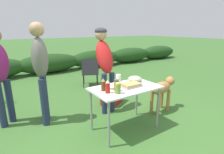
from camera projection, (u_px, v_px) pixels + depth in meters
name	position (u px, v px, depth m)	size (l,w,h in m)	color
ground_plane	(125.00, 128.00, 2.99)	(60.00, 60.00, 0.00)	#3D6B2D
shrub_hedge	(50.00, 63.00, 6.70)	(14.40, 0.90, 0.72)	#1E4219
folding_table	(125.00, 92.00, 2.81)	(1.10, 0.64, 0.74)	white
food_tray	(131.00, 85.00, 2.82)	(0.34, 0.24, 0.06)	#9E9EA3
plate_stack	(111.00, 86.00, 2.76)	(0.24, 0.24, 0.04)	white
mixing_bowl	(135.00, 79.00, 3.10)	(0.24, 0.24, 0.09)	#ADBC99
paper_cup_stack	(119.00, 79.00, 2.93)	(0.08, 0.08, 0.17)	white
relish_jar	(118.00, 88.00, 2.50)	(0.08, 0.08, 0.16)	olive
beer_bottle	(103.00, 85.00, 2.61)	(0.06, 0.06, 0.19)	brown
spice_jar	(116.00, 85.00, 2.60)	(0.08, 0.08, 0.17)	#B2893D
ketchup_bottle	(108.00, 87.00, 2.52)	(0.07, 0.07, 0.20)	red
standing_person_in_red_jacket	(104.00, 59.00, 3.38)	(0.33, 0.47, 1.67)	#232D4C
standing_person_in_gray_fleece	(0.00, 69.00, 2.86)	(0.43, 0.43, 1.65)	#232D4C
standing_person_in_olive_jacket	(41.00, 65.00, 2.91)	(0.35, 0.42, 1.75)	#232D4C
dog	(162.00, 89.00, 3.50)	(0.85, 0.31, 0.68)	#B27A42
camp_chair_green_behind_table	(90.00, 71.00, 5.03)	(0.67, 0.73, 0.83)	#232328
cooler_box	(112.00, 96.00, 3.95)	(0.57, 0.51, 0.34)	#B21E1E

